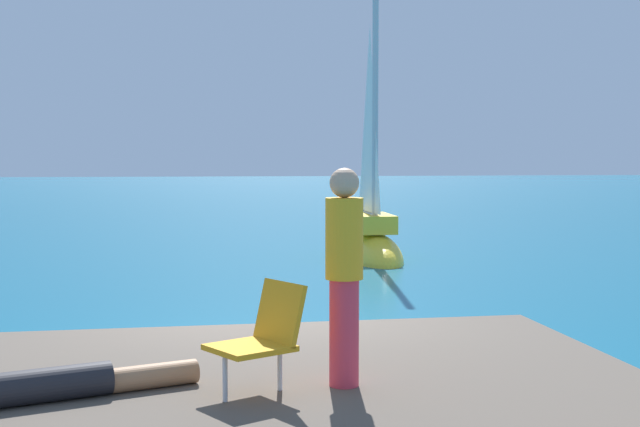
{
  "coord_description": "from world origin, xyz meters",
  "views": [
    {
      "loc": [
        -0.62,
        -9.51,
        2.4
      ],
      "look_at": [
        1.62,
        7.93,
        1.19
      ],
      "focal_mm": 49.81,
      "sensor_mm": 36.0,
      "label": 1
    }
  ],
  "objects_px": {
    "person_standing": "(344,270)",
    "beach_chair": "(263,333)",
    "person_sunbather": "(65,383)",
    "sailboat_near": "(371,243)"
  },
  "relations": [
    {
      "from": "person_standing",
      "to": "beach_chair",
      "type": "bearing_deg",
      "value": 174.23
    },
    {
      "from": "person_sunbather",
      "to": "person_standing",
      "type": "distance_m",
      "value": 2.14
    },
    {
      "from": "person_standing",
      "to": "person_sunbather",
      "type": "bearing_deg",
      "value": 164.48
    },
    {
      "from": "beach_chair",
      "to": "person_standing",
      "type": "bearing_deg",
      "value": 162.33
    },
    {
      "from": "sailboat_near",
      "to": "person_sunbather",
      "type": "relative_size",
      "value": 4.05
    },
    {
      "from": "person_sunbather",
      "to": "beach_chair",
      "type": "xyz_separation_m",
      "value": [
        1.39,
        -0.02,
        0.33
      ]
    },
    {
      "from": "sailboat_near",
      "to": "beach_chair",
      "type": "xyz_separation_m",
      "value": [
        -3.29,
        -13.32,
        0.74
      ]
    },
    {
      "from": "person_standing",
      "to": "beach_chair",
      "type": "xyz_separation_m",
      "value": [
        -0.61,
        -0.14,
        -0.42
      ]
    },
    {
      "from": "person_sunbather",
      "to": "sailboat_near",
      "type": "bearing_deg",
      "value": 49.28
    },
    {
      "from": "sailboat_near",
      "to": "person_standing",
      "type": "distance_m",
      "value": 13.5
    }
  ]
}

